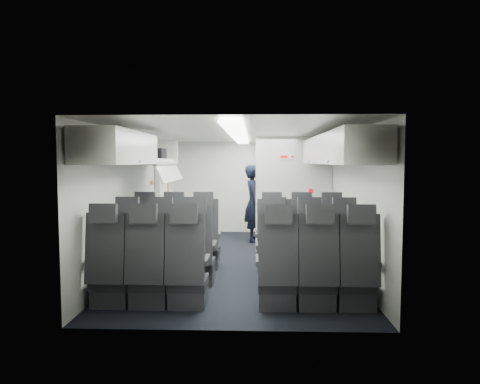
# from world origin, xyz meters

# --- Properties ---
(cabin_shell) EXTENTS (3.41, 6.01, 2.16)m
(cabin_shell) POSITION_xyz_m (0.00, 0.00, 1.12)
(cabin_shell) COLOR black
(cabin_shell) RESTS_ON ground
(seat_row_front) EXTENTS (3.33, 0.56, 1.24)m
(seat_row_front) POSITION_xyz_m (-0.00, -0.53, 0.40)
(seat_row_front) COLOR black
(seat_row_front) RESTS_ON cabin_shell
(seat_row_mid) EXTENTS (3.33, 0.56, 1.24)m
(seat_row_mid) POSITION_xyz_m (-0.00, -1.43, 0.40)
(seat_row_mid) COLOR black
(seat_row_mid) RESTS_ON cabin_shell
(seat_row_rear) EXTENTS (3.33, 0.56, 1.24)m
(seat_row_rear) POSITION_xyz_m (-0.00, -2.33, 0.40)
(seat_row_rear) COLOR black
(seat_row_rear) RESTS_ON cabin_shell
(overhead_bin_left_rear) EXTENTS (0.53, 1.80, 0.40)m
(overhead_bin_left_rear) POSITION_xyz_m (-1.40, -2.00, 1.86)
(overhead_bin_left_rear) COLOR silver
(overhead_bin_left_rear) RESTS_ON cabin_shell
(overhead_bin_left_front_open) EXTENTS (0.64, 1.70, 0.72)m
(overhead_bin_left_front_open) POSITION_xyz_m (-1.44, -0.25, 1.74)
(overhead_bin_left_front_open) COLOR #9E9E93
(overhead_bin_left_front_open) RESTS_ON cabin_shell
(overhead_bin_right_rear) EXTENTS (0.53, 1.80, 0.40)m
(overhead_bin_right_rear) POSITION_xyz_m (1.40, -2.00, 1.86)
(overhead_bin_right_rear) COLOR silver
(overhead_bin_right_rear) RESTS_ON cabin_shell
(overhead_bin_right_front) EXTENTS (0.53, 1.70, 0.40)m
(overhead_bin_right_front) POSITION_xyz_m (1.40, -0.25, 1.86)
(overhead_bin_right_front) COLOR silver
(overhead_bin_right_front) RESTS_ON cabin_shell
(bulkhead_partition) EXTENTS (1.40, 0.15, 2.13)m
(bulkhead_partition) POSITION_xyz_m (0.98, 0.80, 1.08)
(bulkhead_partition) COLOR silver
(bulkhead_partition) RESTS_ON cabin_shell
(galley_unit) EXTENTS (0.85, 0.52, 1.90)m
(galley_unit) POSITION_xyz_m (0.95, 2.72, 0.95)
(galley_unit) COLOR #939399
(galley_unit) RESTS_ON cabin_shell
(boarding_door) EXTENTS (0.12, 1.27, 1.86)m
(boarding_door) POSITION_xyz_m (-1.64, 1.55, 0.95)
(boarding_door) COLOR silver
(boarding_door) RESTS_ON cabin_shell
(flight_attendant) EXTENTS (0.42, 0.61, 1.62)m
(flight_attendant) POSITION_xyz_m (0.24, 1.81, 0.81)
(flight_attendant) COLOR black
(flight_attendant) RESTS_ON ground
(carry_on_bag) EXTENTS (0.44, 0.32, 0.25)m
(carry_on_bag) POSITION_xyz_m (-1.44, -0.18, 1.78)
(carry_on_bag) COLOR black
(carry_on_bag) RESTS_ON overhead_bin_left_front_open
(papers) EXTENTS (0.19, 0.02, 0.14)m
(papers) POSITION_xyz_m (0.43, 1.76, 1.08)
(papers) COLOR white
(papers) RESTS_ON flight_attendant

